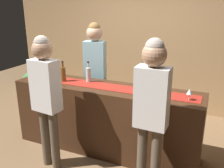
{
  "coord_description": "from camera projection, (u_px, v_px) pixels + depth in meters",
  "views": [
    {
      "loc": [
        1.36,
        -2.86,
        2.03
      ],
      "look_at": [
        0.1,
        0.0,
        1.02
      ],
      "focal_mm": 39.19,
      "sensor_mm": 36.0,
      "label": 1
    }
  ],
  "objects": [
    {
      "name": "wine_bottle_amber",
      "position": [
        63.0,
        74.0,
        3.52
      ],
      "size": [
        0.07,
        0.07,
        0.3
      ],
      "color": "brown",
      "rests_on": "bar_counter"
    },
    {
      "name": "potted_plant_tall",
      "position": [
        36.0,
        87.0,
        4.93
      ],
      "size": [
        0.54,
        0.54,
        0.8
      ],
      "color": "brown",
      "rests_on": "ground"
    },
    {
      "name": "customer_sipping",
      "position": [
        152.0,
        102.0,
        2.49
      ],
      "size": [
        0.35,
        0.24,
        1.74
      ],
      "rotation": [
        0.0,
        0.0,
        -0.03
      ],
      "color": "brown",
      "rests_on": "ground"
    },
    {
      "name": "wine_bottle_clear",
      "position": [
        89.0,
        74.0,
        3.5
      ],
      "size": [
        0.07,
        0.07,
        0.3
      ],
      "color": "#B2C6C1",
      "rests_on": "bar_counter"
    },
    {
      "name": "back_wall",
      "position": [
        146.0,
        36.0,
        4.85
      ],
      "size": [
        6.0,
        0.12,
        2.9
      ],
      "primitive_type": "cube",
      "color": "tan",
      "rests_on": "ground"
    },
    {
      "name": "wine_glass_mid_counter",
      "position": [
        53.0,
        71.0,
        3.69
      ],
      "size": [
        0.07,
        0.07,
        0.14
      ],
      "color": "silver",
      "rests_on": "bar_counter"
    },
    {
      "name": "bar_counter",
      "position": [
        105.0,
        119.0,
        3.49
      ],
      "size": [
        2.64,
        0.6,
        0.97
      ],
      "primitive_type": "cube",
      "color": "#3D2314",
      "rests_on": "ground"
    },
    {
      "name": "customer_browsing",
      "position": [
        46.0,
        90.0,
        2.94
      ],
      "size": [
        0.36,
        0.24,
        1.71
      ],
      "rotation": [
        0.0,
        0.0,
        -0.11
      ],
      "color": "brown",
      "rests_on": "ground"
    },
    {
      "name": "counter_runner_cloth",
      "position": [
        105.0,
        86.0,
        3.34
      ],
      "size": [
        2.51,
        0.28,
        0.01
      ],
      "primitive_type": "cube",
      "color": "maroon",
      "rests_on": "bar_counter"
    },
    {
      "name": "ground_plane",
      "position": [
        106.0,
        148.0,
        3.64
      ],
      "size": [
        10.0,
        10.0,
        0.0
      ],
      "primitive_type": "plane",
      "color": "brown"
    },
    {
      "name": "wine_glass_near_customer",
      "position": [
        190.0,
        92.0,
        2.82
      ],
      "size": [
        0.07,
        0.07,
        0.14
      ],
      "color": "silver",
      "rests_on": "bar_counter"
    },
    {
      "name": "bartender",
      "position": [
        95.0,
        64.0,
        3.98
      ],
      "size": [
        0.37,
        0.26,
        1.78
      ],
      "rotation": [
        0.0,
        0.0,
        3.33
      ],
      "color": "#26262B",
      "rests_on": "ground"
    }
  ]
}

